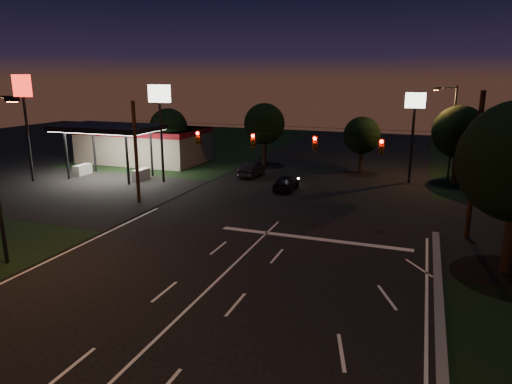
% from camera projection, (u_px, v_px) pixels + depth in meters
% --- Properties ---
extents(ground, '(140.00, 140.00, 0.00)m').
position_uv_depth(ground, '(177.00, 319.00, 18.85)').
color(ground, black).
rests_on(ground, ground).
extents(cross_street_left, '(20.00, 16.00, 0.02)m').
position_uv_depth(cross_street_left, '(68.00, 191.00, 40.10)').
color(cross_street_left, black).
rests_on(cross_street_left, ground).
extents(stop_bar, '(12.00, 0.50, 0.01)m').
position_uv_depth(stop_bar, '(312.00, 238.00, 28.31)').
color(stop_bar, silver).
rests_on(stop_bar, ground).
extents(utility_pole_right, '(0.30, 0.30, 9.00)m').
position_uv_depth(utility_pole_right, '(466.00, 237.00, 28.49)').
color(utility_pole_right, black).
rests_on(utility_pole_right, ground).
extents(utility_pole_left, '(0.28, 0.28, 8.00)m').
position_uv_depth(utility_pole_left, '(139.00, 202.00, 36.52)').
color(utility_pole_left, black).
rests_on(utility_pole_left, ground).
extents(signal_span, '(24.00, 0.40, 1.56)m').
position_uv_depth(signal_span, '(284.00, 141.00, 31.13)').
color(signal_span, black).
rests_on(signal_span, ground).
extents(gas_station, '(14.20, 16.10, 5.25)m').
position_uv_depth(gas_station, '(142.00, 142.00, 53.25)').
color(gas_station, gray).
rests_on(gas_station, ground).
extents(pole_sign_left_near, '(2.20, 0.30, 9.10)m').
position_uv_depth(pole_sign_left_near, '(160.00, 108.00, 41.86)').
color(pole_sign_left_near, black).
rests_on(pole_sign_left_near, ground).
extents(pole_sign_left_far, '(2.00, 0.30, 10.00)m').
position_uv_depth(pole_sign_left_far, '(24.00, 101.00, 42.08)').
color(pole_sign_left_far, black).
rests_on(pole_sign_left_far, ground).
extents(pole_sign_right, '(1.80, 0.30, 8.40)m').
position_uv_depth(pole_sign_right, '(414.00, 116.00, 41.97)').
color(pole_sign_right, black).
rests_on(pole_sign_right, ground).
extents(street_light_right_far, '(2.20, 0.35, 9.00)m').
position_uv_depth(street_light_right_far, '(450.00, 127.00, 42.95)').
color(street_light_right_far, black).
rests_on(street_light_right_far, ground).
extents(tree_far_a, '(4.20, 4.20, 6.42)m').
position_uv_depth(tree_far_a, '(169.00, 128.00, 51.25)').
color(tree_far_a, black).
rests_on(tree_far_a, ground).
extents(tree_far_b, '(4.60, 4.60, 6.98)m').
position_uv_depth(tree_far_b, '(265.00, 124.00, 51.47)').
color(tree_far_b, black).
rests_on(tree_far_b, ground).
extents(tree_far_c, '(3.80, 3.80, 5.86)m').
position_uv_depth(tree_far_c, '(362.00, 136.00, 47.03)').
color(tree_far_c, black).
rests_on(tree_far_c, ground).
extents(tree_far_d, '(4.80, 4.80, 7.30)m').
position_uv_depth(tree_far_d, '(459.00, 132.00, 42.00)').
color(tree_far_d, black).
rests_on(tree_far_d, ground).
extents(car_oncoming_a, '(1.70, 4.08, 1.38)m').
position_uv_depth(car_oncoming_a, '(286.00, 183.00, 40.33)').
color(car_oncoming_a, black).
rests_on(car_oncoming_a, ground).
extents(car_oncoming_b, '(1.61, 4.28, 1.40)m').
position_uv_depth(car_oncoming_b, '(252.00, 170.00, 45.89)').
color(car_oncoming_b, black).
rests_on(car_oncoming_b, ground).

